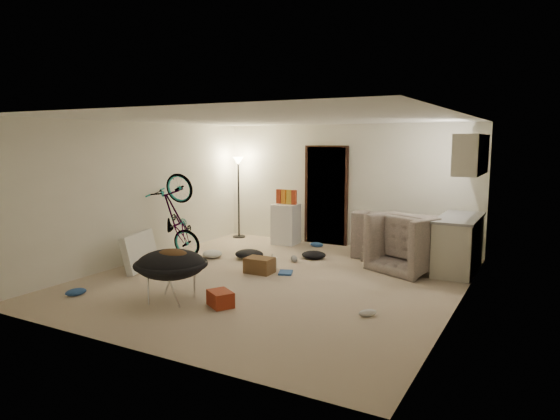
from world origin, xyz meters
The scene contains 38 objects.
floor centered at (0.00, 0.00, -0.01)m, with size 5.50×6.00×0.02m, color #C5B098.
ceiling centered at (0.00, 0.00, 2.51)m, with size 5.50×6.00×0.02m, color white.
wall_back centered at (0.00, 3.01, 1.25)m, with size 5.50×0.02×2.50m, color white.
wall_front centered at (0.00, -3.01, 1.25)m, with size 5.50×0.02×2.50m, color white.
wall_left centered at (-2.76, 0.00, 1.25)m, with size 0.02×6.00×2.50m, color white.
wall_right centered at (2.76, 0.00, 1.25)m, with size 0.02×6.00×2.50m, color white.
doorway centered at (-0.40, 2.97, 1.02)m, with size 0.85×0.10×2.04m, color black.
door_trim centered at (-0.40, 2.94, 1.02)m, with size 0.97×0.04×2.10m, color black.
floor_lamp centered at (-2.40, 2.65, 1.31)m, with size 0.28×0.28×1.81m.
kitchen_counter centered at (2.43, 2.00, 0.44)m, with size 0.60×1.50×0.88m, color beige.
counter_top centered at (2.43, 2.00, 0.90)m, with size 0.64×1.54×0.04m, color gray.
kitchen_uppers centered at (2.56, 2.00, 1.95)m, with size 0.38×1.40×0.65m, color beige.
sofa centered at (1.62, 2.45, 0.32)m, with size 2.21×0.86×0.65m, color #394139.
armchair centered at (1.78, 1.74, 0.35)m, with size 1.08×0.95×0.70m, color #394139.
bicycle centered at (-2.30, 0.43, 0.42)m, with size 0.56×1.61×0.85m, color black.
book_asset centered at (-1.75, -0.91, 0.01)m, with size 0.15×0.20×0.02m, color #9D3017.
mini_fridge centered at (-1.14, 2.55, 0.42)m, with size 0.50×0.50×0.84m, color white.
snack_box_0 centered at (-1.31, 2.55, 1.00)m, with size 0.10×0.07×0.30m, color #9D3017.
snack_box_1 centered at (-1.19, 2.55, 1.00)m, with size 0.10×0.07×0.30m, color #C56B18.
snack_box_2 centered at (-1.07, 2.55, 1.00)m, with size 0.10×0.07×0.30m, color gold.
snack_box_3 centered at (-0.95, 2.55, 1.00)m, with size 0.10×0.07×0.30m, color #9D3017.
saucer_chair centered at (-0.71, -1.57, 0.42)m, with size 1.00×1.00×0.71m.
hoodie centered at (-0.66, -1.60, 0.63)m, with size 0.48×0.40×0.22m, color #4A2F19.
sofa_drape centered at (0.67, 2.45, 0.54)m, with size 0.56×0.46×0.28m, color black.
tv_box centered at (-2.30, -0.53, 0.31)m, with size 0.11×0.95×0.63m, color silver.
drink_case_a centered at (-0.41, 0.26, 0.13)m, with size 0.45×0.32×0.26m, color brown.
drink_case_b centered at (0.00, -1.43, 0.10)m, with size 0.36×0.26×0.21m, color #9D3017.
juicer centered at (-0.39, 0.65, 0.10)m, with size 0.18×0.18×0.25m.
newspaper centered at (0.90, 2.12, 0.00)m, with size 0.43×0.56×0.01m, color beige.
book_blue centered at (-0.02, 0.43, 0.01)m, with size 0.22×0.30×0.03m, color #2B549B.
book_white centered at (-1.25, 1.42, 0.01)m, with size 0.21×0.27×0.02m, color silver.
shoe_0 centered at (-0.42, 2.55, 0.05)m, with size 0.28×0.12×0.10m, color #2B549B.
shoe_1 centered at (-0.26, 1.21, 0.05)m, with size 0.30×0.12×0.11m, color slate.
shoe_2 centered at (-2.05, -2.04, 0.05)m, with size 0.29×0.12×0.11m, color #2B549B.
shoe_4 centered at (1.83, -0.85, 0.04)m, with size 0.24×0.10×0.09m, color white.
clothes_lump_a centered at (-1.10, 1.01, 0.09)m, with size 0.53×0.46×0.17m, color black.
clothes_lump_b centered at (-0.05, 1.61, 0.07)m, with size 0.45×0.39×0.14m, color black.
clothes_lump_c centered at (-1.76, 0.78, 0.07)m, with size 0.43×0.37×0.13m, color silver.
Camera 1 is at (3.75, -6.62, 2.18)m, focal length 32.00 mm.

